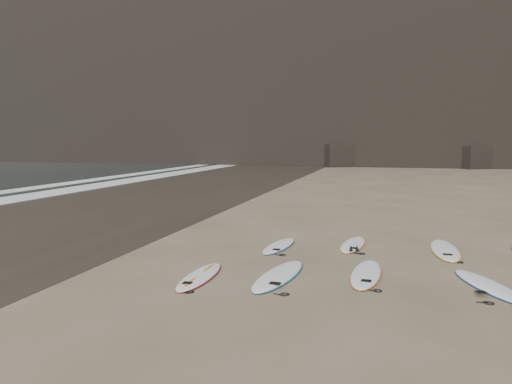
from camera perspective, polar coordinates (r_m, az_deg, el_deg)
ground at (r=11.50m, az=16.32°, el=-9.41°), size 240.00×240.00×0.00m
wet_sand at (r=24.79m, az=-15.91°, el=-1.17°), size 12.00×200.00×0.01m
foam_near at (r=28.00m, az=-25.62°, el=-0.69°), size 2.20×200.00×0.05m
surfboard_0 at (r=11.11m, az=-6.45°, el=-9.52°), size 0.62×2.37×0.08m
surfboard_1 at (r=11.11m, az=2.62°, el=-9.45°), size 0.98×2.83×0.10m
surfboard_2 at (r=11.50m, az=12.47°, el=-9.07°), size 0.74×2.60×0.09m
surfboard_3 at (r=11.41m, az=25.01°, el=-9.63°), size 1.43×2.55×0.09m
surfboard_5 at (r=14.12m, az=2.65°, el=-6.13°), size 0.79×2.35×0.08m
surfboard_6 at (r=14.55m, az=11.03°, el=-5.86°), size 0.79×2.43×0.09m
surfboard_7 at (r=14.50m, az=20.80°, el=-6.16°), size 0.73×2.80×0.10m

